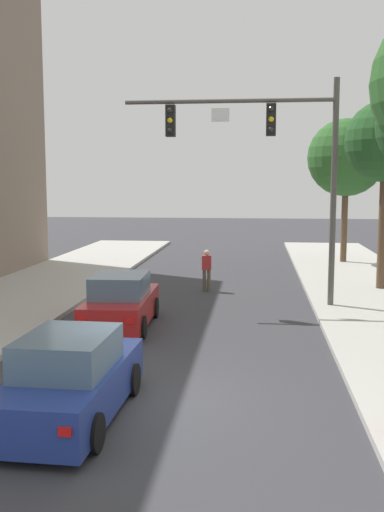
{
  "coord_description": "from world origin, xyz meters",
  "views": [
    {
      "loc": [
        2.08,
        -11.18,
        4.27
      ],
      "look_at": [
        0.09,
        6.94,
        2.0
      ],
      "focal_mm": 41.54,
      "sensor_mm": 36.0,
      "label": 1
    }
  ],
  "objects_px": {
    "street_tree_farthest": "(346,158)",
    "car_lead_red": "(121,303)",
    "pedestrian_crossing_road": "(207,268)",
    "car_following_blue": "(71,380)",
    "traffic_signal_mast": "(273,149)"
  },
  "relations": [
    {
      "from": "car_lead_red",
      "to": "car_following_blue",
      "type": "xyz_separation_m",
      "value": [
        0.66,
        -6.83,
        0.0
      ]
    },
    {
      "from": "traffic_signal_mast",
      "to": "car_lead_red",
      "type": "distance_m",
      "value": 7.21
    },
    {
      "from": "traffic_signal_mast",
      "to": "car_lead_red",
      "type": "relative_size",
      "value": 1.75
    },
    {
      "from": "pedestrian_crossing_road",
      "to": "car_following_blue",
      "type": "bearing_deg",
      "value": -96.01
    },
    {
      "from": "car_lead_red",
      "to": "street_tree_farthest",
      "type": "relative_size",
      "value": 0.58
    },
    {
      "from": "street_tree_farthest",
      "to": "car_lead_red",
      "type": "bearing_deg",
      "value": -120.25
    },
    {
      "from": "car_lead_red",
      "to": "car_following_blue",
      "type": "relative_size",
      "value": 1.0
    },
    {
      "from": "car_following_blue",
      "to": "pedestrian_crossing_road",
      "type": "xyz_separation_m",
      "value": [
        1.37,
        12.97,
        0.19
      ]
    },
    {
      "from": "traffic_signal_mast",
      "to": "street_tree_farthest",
      "type": "xyz_separation_m",
      "value": [
        4.03,
        11.32,
        0.15
      ]
    },
    {
      "from": "car_lead_red",
      "to": "pedestrian_crossing_road",
      "type": "relative_size",
      "value": 2.62
    },
    {
      "from": "traffic_signal_mast",
      "to": "car_following_blue",
      "type": "height_order",
      "value": "traffic_signal_mast"
    },
    {
      "from": "traffic_signal_mast",
      "to": "pedestrian_crossing_road",
      "type": "bearing_deg",
      "value": 130.11
    },
    {
      "from": "traffic_signal_mast",
      "to": "car_lead_red",
      "type": "bearing_deg",
      "value": -143.98
    },
    {
      "from": "car_lead_red",
      "to": "pedestrian_crossing_road",
      "type": "xyz_separation_m",
      "value": [
        2.02,
        6.14,
        0.19
      ]
    },
    {
      "from": "traffic_signal_mast",
      "to": "pedestrian_crossing_road",
      "type": "distance_m",
      "value": 5.85
    }
  ]
}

